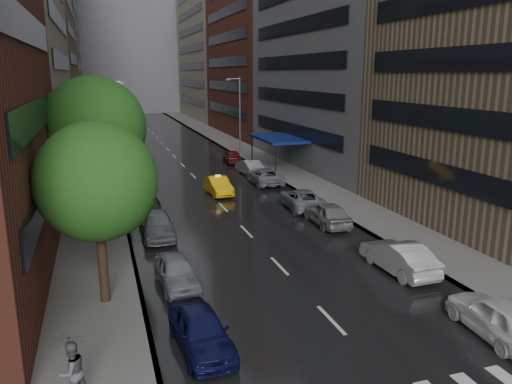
# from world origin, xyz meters

# --- Properties ---
(ground) EXTENTS (220.00, 220.00, 0.00)m
(ground) POSITION_xyz_m (0.00, 0.00, 0.00)
(ground) COLOR gray
(ground) RESTS_ON ground
(road) EXTENTS (14.00, 140.00, 0.01)m
(road) POSITION_xyz_m (0.00, 50.00, 0.01)
(road) COLOR black
(road) RESTS_ON ground
(sidewalk_left) EXTENTS (4.00, 140.00, 0.15)m
(sidewalk_left) POSITION_xyz_m (-9.00, 50.00, 0.07)
(sidewalk_left) COLOR gray
(sidewalk_left) RESTS_ON ground
(sidewalk_right) EXTENTS (4.00, 140.00, 0.15)m
(sidewalk_right) POSITION_xyz_m (9.00, 50.00, 0.07)
(sidewalk_right) COLOR gray
(sidewalk_right) RESTS_ON ground
(buildings_left) EXTENTS (8.00, 108.00, 38.00)m
(buildings_left) POSITION_xyz_m (-15.00, 58.79, 15.99)
(buildings_left) COLOR maroon
(buildings_left) RESTS_ON ground
(buildings_right) EXTENTS (8.05, 109.10, 36.00)m
(buildings_right) POSITION_xyz_m (15.00, 56.70, 15.03)
(buildings_right) COLOR #937A5B
(buildings_right) RESTS_ON ground
(building_far) EXTENTS (40.00, 14.00, 32.00)m
(building_far) POSITION_xyz_m (0.00, 118.00, 16.00)
(building_far) COLOR slate
(building_far) RESTS_ON ground
(tree_near) EXTENTS (4.92, 4.92, 7.85)m
(tree_near) POSITION_xyz_m (-8.60, 8.24, 5.37)
(tree_near) COLOR #382619
(tree_near) RESTS_ON ground
(tree_mid) EXTENTS (5.98, 5.98, 9.52)m
(tree_mid) POSITION_xyz_m (-8.60, 17.97, 6.52)
(tree_mid) COLOR #382619
(tree_mid) RESTS_ON ground
(tree_far) EXTENTS (5.28, 5.28, 8.41)m
(tree_far) POSITION_xyz_m (-8.60, 33.72, 5.76)
(tree_far) COLOR #382619
(tree_far) RESTS_ON ground
(taxi) EXTENTS (1.70, 4.45, 1.45)m
(taxi) POSITION_xyz_m (0.59, 26.11, 0.72)
(taxi) COLOR yellow
(taxi) RESTS_ON ground
(parked_cars_left) EXTENTS (3.10, 40.55, 1.60)m
(parked_cars_left) POSITION_xyz_m (-5.40, 24.46, 0.75)
(parked_cars_left) COLOR #0D103F
(parked_cars_left) RESTS_ON ground
(parked_cars_right) EXTENTS (2.83, 43.33, 1.59)m
(parked_cars_right) POSITION_xyz_m (5.40, 20.10, 0.75)
(parked_cars_right) COLOR white
(parked_cars_right) RESTS_ON ground
(ped_black_umbrella) EXTENTS (1.16, 1.12, 2.09)m
(ped_black_umbrella) POSITION_xyz_m (-9.64, 1.58, 1.38)
(ped_black_umbrella) COLOR #535458
(ped_black_umbrella) RESTS_ON sidewalk_left
(street_lamp_left) EXTENTS (1.74, 0.22, 9.00)m
(street_lamp_left) POSITION_xyz_m (-7.72, 30.00, 4.89)
(street_lamp_left) COLOR gray
(street_lamp_left) RESTS_ON sidewalk_left
(street_lamp_right) EXTENTS (1.74, 0.22, 9.00)m
(street_lamp_right) POSITION_xyz_m (7.72, 45.00, 4.89)
(street_lamp_right) COLOR gray
(street_lamp_right) RESTS_ON sidewalk_right
(awning) EXTENTS (4.00, 8.00, 3.12)m
(awning) POSITION_xyz_m (8.98, 35.00, 3.13)
(awning) COLOR navy
(awning) RESTS_ON sidewalk_right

